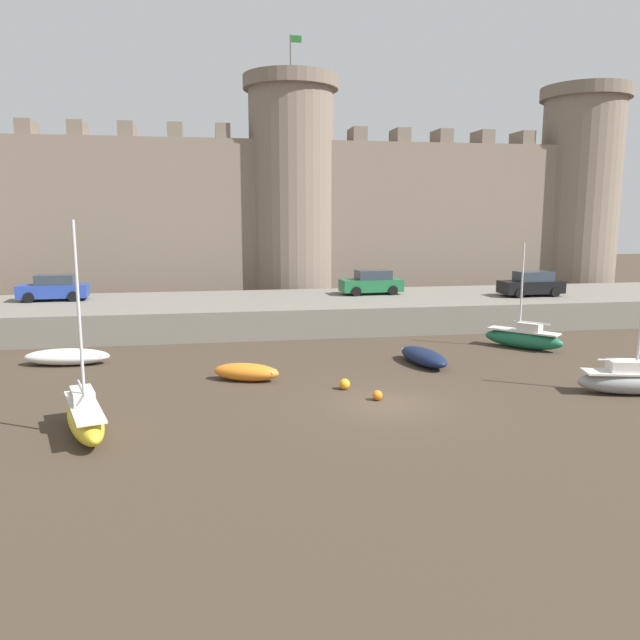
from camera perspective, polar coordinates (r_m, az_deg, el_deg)
The scene contains 14 objects.
ground_plane at distance 23.52m, azimuth 6.16°, elevation -7.67°, with size 160.00×160.00×0.00m, color #423528.
quay_road at distance 40.08m, azimuth -0.68°, elevation 0.82°, with size 61.28×10.00×1.68m, color slate.
castle at distance 49.88m, azimuth -2.61°, elevation 10.49°, with size 56.58×7.30×20.36m.
sailboat_foreground_right at distance 21.52m, azimuth -20.71°, elevation -8.22°, with size 2.29×4.56×6.82m.
rowboat_foreground_left at distance 29.73m, azimuth 9.45°, elevation -3.31°, with size 1.96×3.81×0.75m.
sailboat_midflat_right at distance 27.41m, azimuth 26.48°, elevation -4.94°, with size 4.24×2.09×5.67m.
rowboat_foreground_centre at distance 26.70m, azimuth -6.76°, elevation -4.72°, with size 3.06×2.04×0.75m.
rowboat_midflat_centre at distance 31.65m, azimuth -22.11°, elevation -3.10°, with size 4.07×1.87×0.75m.
sailboat_midflat_left at distance 34.51m, azimuth 18.11°, elevation -1.53°, with size 3.53×3.85×5.55m.
mooring_buoy_off_centre at distance 25.27m, azimuth 2.26°, elevation -5.87°, with size 0.45×0.45×0.45m, color orange.
mooring_buoy_near_shore at distance 23.92m, azimuth 5.27°, elevation -6.87°, with size 0.39×0.39×0.39m, color orange.
car_quay_east at distance 42.06m, azimuth 4.74°, elevation 3.43°, with size 4.18×2.04×1.62m.
car_quay_centre_west at distance 43.27m, azimuth 18.78°, elevation 3.12°, with size 4.18×2.04×1.62m.
car_quay_centre_east at distance 42.19m, azimuth -23.16°, elevation 2.70°, with size 4.18×2.04×1.62m.
Camera 1 is at (-6.26, -21.58, 6.96)m, focal length 35.00 mm.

